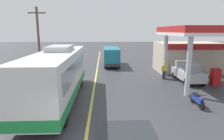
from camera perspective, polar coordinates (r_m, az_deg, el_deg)
ground at (r=26.05m, az=-4.26°, el=0.86°), size 120.00×120.00×0.00m
lane_divider_stripe at (r=21.16m, az=-4.66°, el=-1.60°), size 0.16×50.00×0.01m
wet_puddle_patch at (r=9.38m, az=4.20°, el=-19.02°), size 2.87×3.46×0.01m
coach_bus_main at (r=13.91m, az=-15.42°, el=-1.60°), size 2.60×11.04×3.69m
gas_station_roadside at (r=22.90m, az=23.09°, el=5.17°), size 9.10×11.95×5.10m
car_at_pump at (r=19.81m, az=21.09°, el=-0.24°), size 1.70×4.20×1.82m
minibus_opposing_lane at (r=26.86m, az=-0.18°, el=4.38°), size 2.04×6.13×2.44m
motorcycle_parked_forecourt at (r=13.75m, az=23.50°, el=-7.83°), size 0.55×1.80×0.92m
pedestrian_near_pump at (r=20.31m, az=15.01°, el=0.17°), size 0.55×0.22×1.66m
pedestrian_by_shop at (r=20.05m, az=14.91°, el=0.04°), size 0.55×0.22×1.66m
utility_pole_roadside at (r=22.12m, az=-20.56°, el=8.07°), size 1.80×0.24×7.13m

